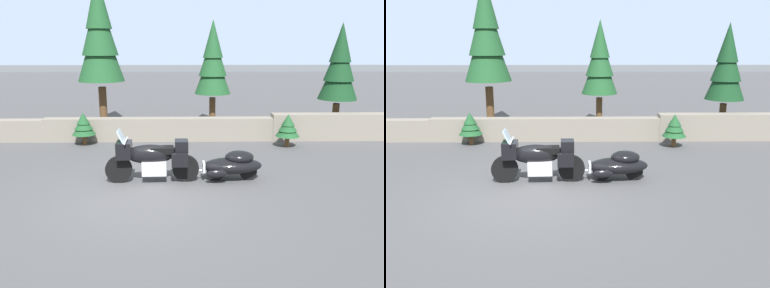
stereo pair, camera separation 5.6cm
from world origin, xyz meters
TOP-DOWN VIEW (x-y plane):
  - ground_plane at (0.00, 0.00)m, footprint 80.00×80.00m
  - stone_guard_wall at (0.77, 5.33)m, footprint 24.00×0.53m
  - distant_ridgeline at (0.00, 95.35)m, footprint 240.00×80.00m
  - touring_motorcycle at (0.09, 0.98)m, footprint 2.31×0.78m
  - car_shaped_trailer at (2.09, 1.05)m, footprint 2.21×0.80m
  - pine_tree_tall at (-2.27, 7.20)m, footprint 1.77×1.77m
  - pine_tree_secondary at (6.57, 6.17)m, footprint 1.40×1.40m
  - pine_tree_far_right at (2.05, 7.54)m, footprint 1.44×1.44m
  - pine_sapling_near at (-2.48, 4.76)m, footprint 0.79×0.79m
  - pine_sapling_farther at (4.32, 4.36)m, footprint 0.79×0.79m

SIDE VIEW (x-z plane):
  - ground_plane at x=0.00m, z-range 0.00..0.00m
  - car_shaped_trailer at x=2.09m, z-range 0.03..0.79m
  - stone_guard_wall at x=0.77m, z-range -0.05..0.89m
  - touring_motorcycle at x=0.09m, z-range -0.04..1.29m
  - pine_sapling_farther at x=4.32m, z-range 0.14..1.23m
  - pine_sapling_near at x=-2.48m, z-range 0.14..1.24m
  - pine_tree_secondary at x=6.57m, z-range 0.51..4.59m
  - pine_tree_far_right at x=2.05m, z-range 0.53..4.78m
  - pine_tree_tall at x=-2.27m, z-range 0.74..6.63m
  - distant_ridgeline at x=0.00m, z-range 0.00..16.00m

